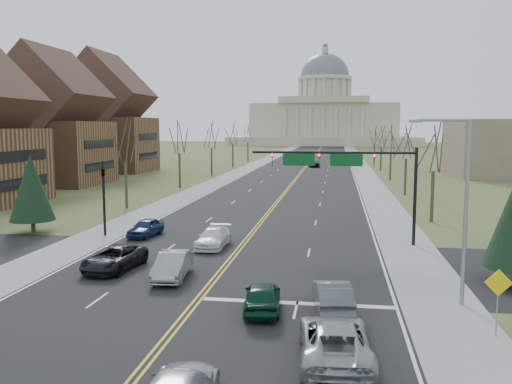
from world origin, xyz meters
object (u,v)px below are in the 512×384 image
(car_far_nb, at_px, (314,164))
(car_sb_inner_lead, at_px, (172,265))
(signal_left, at_px, (104,190))
(car_nb_outer_second, at_px, (335,340))
(car_far_sb, at_px, (309,153))
(car_sb_outer_lead, at_px, (114,258))
(street_light, at_px, (461,199))
(car_nb_outer_lead, at_px, (332,296))
(car_nb_inner_lead, at_px, (262,296))
(car_sb_inner_second, at_px, (213,238))
(warn_sign, at_px, (498,289))
(signal_mast, at_px, (345,167))
(car_sb_outer_second, at_px, (146,228))

(car_far_nb, bearing_deg, car_sb_inner_lead, 82.30)
(signal_left, height_order, car_nb_outer_second, signal_left)
(car_far_sb, bearing_deg, car_sb_outer_lead, -97.95)
(signal_left, relative_size, car_nb_outer_second, 1.07)
(street_light, height_order, car_nb_outer_lead, street_light)
(car_nb_inner_lead, height_order, car_sb_inner_second, car_nb_inner_lead)
(car_nb_inner_lead, bearing_deg, car_nb_outer_second, 118.26)
(signal_left, xyz_separation_m, street_light, (24.24, -13.50, 1.51))
(warn_sign, bearing_deg, street_light, 100.75)
(car_nb_outer_second, distance_m, car_far_nb, 99.06)
(street_light, bearing_deg, signal_mast, 111.41)
(signal_mast, xyz_separation_m, car_sb_outer_second, (-15.61, 0.24, -5.05))
(signal_left, distance_m, car_far_sb, 125.09)
(car_nb_inner_lead, height_order, car_nb_outer_second, car_nb_outer_second)
(street_light, distance_m, car_far_sb, 138.97)
(signal_mast, distance_m, car_nb_outer_second, 21.51)
(signal_mast, relative_size, car_nb_inner_lead, 2.90)
(signal_mast, bearing_deg, car_nb_outer_lead, -92.69)
(car_nb_inner_lead, distance_m, car_sb_outer_lead, 11.65)
(signal_left, relative_size, car_sb_inner_second, 1.26)
(signal_left, distance_m, car_nb_inner_lead, 22.00)
(car_nb_outer_second, distance_m, car_sb_outer_second, 25.95)
(car_sb_inner_second, distance_m, car_far_sb, 127.44)
(car_sb_inner_lead, height_order, car_sb_outer_second, car_sb_inner_lead)
(warn_sign, distance_m, car_sb_inner_second, 21.39)
(car_nb_inner_lead, distance_m, car_nb_outer_second, 6.10)
(car_nb_outer_lead, bearing_deg, signal_mast, -99.96)
(car_nb_inner_lead, distance_m, car_far_nb, 93.90)
(car_nb_outer_lead, height_order, car_far_sb, car_far_sb)
(car_nb_outer_second, bearing_deg, warn_sign, -156.89)
(signal_left, xyz_separation_m, car_nb_outer_lead, (18.22, -15.42, -2.95))
(signal_mast, distance_m, street_light, 14.51)
(car_nb_outer_lead, xyz_separation_m, car_far_sb, (-8.28, 140.08, 0.00))
(warn_sign, height_order, car_far_nb, warn_sign)
(car_sb_inner_lead, height_order, car_sb_outer_lead, car_sb_inner_lead)
(car_sb_inner_second, xyz_separation_m, car_far_sb, (0.39, 127.44, 0.06))
(car_nb_inner_lead, xyz_separation_m, car_sb_inner_second, (-5.40, 13.08, -0.02))
(car_nb_inner_lead, relative_size, car_sb_inner_second, 0.88)
(signal_left, bearing_deg, car_sb_outer_lead, -62.98)
(car_sb_outer_second, bearing_deg, street_light, -26.46)
(street_light, height_order, car_sb_outer_second, street_light)
(car_nb_outer_second, bearing_deg, car_sb_inner_lead, -50.56)
(warn_sign, distance_m, car_far_nb, 96.25)
(warn_sign, height_order, car_nb_outer_lead, warn_sign)
(car_nb_inner_lead, bearing_deg, car_nb_outer_lead, -178.01)
(warn_sign, xyz_separation_m, car_sb_inner_lead, (-15.93, 6.40, -1.24))
(car_nb_outer_second, height_order, car_sb_inner_lead, car_nb_outer_second)
(signal_left, relative_size, warn_sign, 2.09)
(street_light, distance_m, warn_sign, 5.20)
(car_sb_outer_second, bearing_deg, signal_mast, 5.97)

